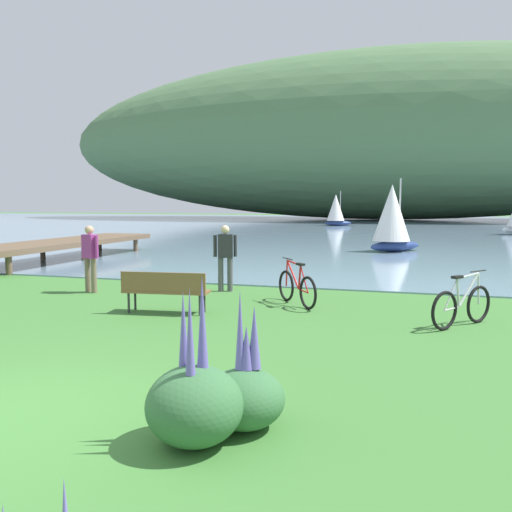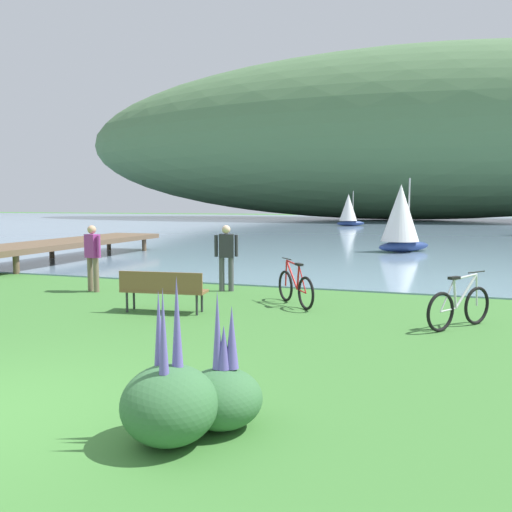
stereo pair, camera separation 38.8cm
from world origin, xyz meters
name	(u,v)px [view 2 (the right image)]	position (x,y,z in m)	size (l,w,h in m)	color
bay_water	(379,225)	(0.00, 49.17, 0.02)	(180.00, 80.00, 0.04)	#7A99B2
distant_hillside	(399,136)	(0.69, 68.46, 11.16)	(92.87, 28.00, 22.24)	#4C7047
park_bench_near_camera	(163,288)	(-0.67, 5.31, 0.52)	(1.84, 0.68, 0.88)	brown
bicycle_leaning_near_bench	(459,307)	(5.11, 5.82, 0.40)	(1.16, 1.41, 1.01)	black
bicycle_beside_path	(295,288)	(1.75, 6.95, 0.40)	(1.17, 1.41, 1.01)	black
person_at_shoreline	(226,254)	(-0.39, 8.22, 0.98)	(0.57, 0.34, 1.71)	#4C4C51
person_on_the_grass	(93,254)	(-3.63, 7.09, 0.98)	(0.59, 0.32, 1.71)	#72604C
echium_bush_closest_to_camera	(169,402)	(2.23, 0.07, 0.40)	(0.93, 0.93, 1.61)	#386B3D
echium_bush_far_cluster	(222,394)	(2.56, 0.56, 0.34)	(0.84, 0.84, 1.41)	#386B3D
sailboat_nearest_to_shore	(401,217)	(3.38, 20.35, 1.63)	(2.70, 2.69, 3.37)	navy
sailboat_mid_bay	(349,210)	(-2.76, 46.86, 1.64)	(2.85, 2.48, 3.39)	navy
pier_dock	(71,243)	(-9.00, 13.17, 0.69)	(2.40, 10.00, 0.80)	brown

